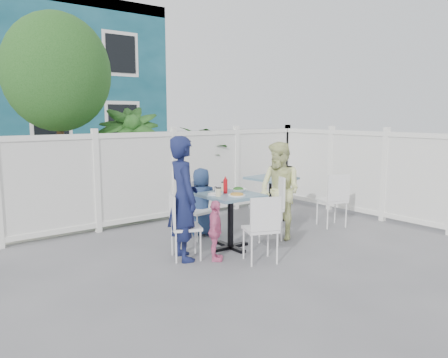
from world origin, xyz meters
TOP-DOWN VIEW (x-y plane):
  - ground at (0.00, 0.00)m, footprint 80.00×80.00m
  - near_sidewalk at (0.00, 3.80)m, footprint 24.00×2.60m
  - street at (0.00, 7.50)m, footprint 24.00×5.00m
  - far_sidewalk at (0.00, 10.60)m, footprint 24.00×1.60m
  - fence_back at (0.10, 2.40)m, footprint 5.86×0.08m
  - fence_right at (3.00, 0.60)m, footprint 0.08×3.66m
  - tree at (-1.60, 3.30)m, footprint 1.80×1.62m
  - utility_cabinet at (-2.48, 4.00)m, footprint 0.68×0.51m
  - potted_shrub_a at (-0.46, 3.10)m, footprint 1.53×1.53m
  - potted_shrub_b at (1.28, 3.00)m, footprint 1.46×1.63m
  - main_table at (-0.19, 0.39)m, footprint 0.76×0.76m
  - spare_table at (1.51, 1.34)m, footprint 0.81×0.81m
  - chair_left at (-1.00, 0.44)m, footprint 0.50×0.51m
  - chair_right at (0.62, 0.41)m, footprint 0.55×0.56m
  - chair_back at (-0.27, 1.19)m, footprint 0.45×0.44m
  - chair_near at (-0.27, -0.35)m, footprint 0.52×0.51m
  - chair_spare at (1.94, 0.25)m, footprint 0.53×0.52m
  - man at (-0.96, 0.42)m, footprint 0.52×0.67m
  - woman at (0.73, 0.34)m, footprint 0.58×0.74m
  - boy at (-0.12, 1.22)m, footprint 0.62×0.51m
  - toddler at (-0.68, 0.10)m, footprint 0.45×0.48m
  - plate_main at (-0.21, 0.23)m, footprint 0.24×0.24m
  - plate_side at (-0.40, 0.48)m, footprint 0.21×0.21m
  - salad_bowl at (-0.02, 0.43)m, footprint 0.21×0.21m
  - coffee_cup_a at (-0.44, 0.35)m, footprint 0.07×0.07m
  - coffee_cup_b at (-0.13, 0.63)m, footprint 0.08×0.08m
  - ketchup_bottle at (-0.22, 0.48)m, footprint 0.06×0.06m
  - salt_shaker at (-0.28, 0.63)m, footprint 0.03×0.03m
  - pepper_shaker at (-0.25, 0.67)m, footprint 0.03×0.03m

SIDE VIEW (x-z plane):
  - ground at x=0.00m, z-range 0.00..0.00m
  - street at x=0.00m, z-range 0.00..0.01m
  - near_sidewalk at x=0.00m, z-range 0.00..0.01m
  - far_sidewalk at x=0.00m, z-range 0.00..0.01m
  - toddler at x=-0.68m, z-range 0.00..0.80m
  - chair_back at x=-0.27m, z-range 0.07..0.94m
  - chair_left at x=-1.00m, z-range 0.07..0.94m
  - chair_near at x=-0.27m, z-range 0.07..0.96m
  - chair_spare at x=1.94m, z-range 0.08..0.99m
  - boy at x=-0.12m, z-range 0.00..1.08m
  - chair_right at x=0.62m, z-range 0.08..1.05m
  - spare_table at x=1.51m, z-range 0.21..0.99m
  - utility_cabinet at x=-2.48m, z-range 0.00..1.20m
  - main_table at x=-0.19m, z-range 0.22..1.01m
  - woman at x=0.73m, z-range 0.00..1.49m
  - fence_right at x=3.00m, z-range -0.02..1.58m
  - fence_back at x=0.10m, z-range -0.02..1.58m
  - plate_side at x=-0.40m, z-range 0.79..0.81m
  - plate_main at x=-0.21m, z-range 0.79..0.81m
  - man at x=-0.96m, z-range 0.00..1.63m
  - salad_bowl at x=-0.02m, z-range 0.79..0.84m
  - potted_shrub_b at x=1.28m, z-range 0.00..1.65m
  - salt_shaker at x=-0.28m, z-range 0.79..0.86m
  - pepper_shaker at x=-0.25m, z-range 0.79..0.87m
  - coffee_cup_a at x=-0.44m, z-range 0.79..0.90m
  - coffee_cup_b at x=-0.13m, z-range 0.79..0.92m
  - ketchup_bottle at x=-0.22m, z-range 0.79..0.99m
  - potted_shrub_a at x=-0.46m, z-range 0.00..2.04m
  - tree at x=-1.60m, z-range 0.80..4.39m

